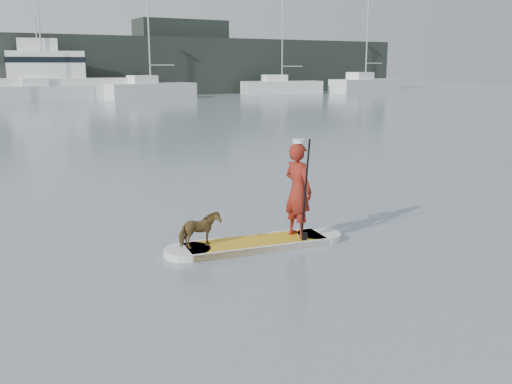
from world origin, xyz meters
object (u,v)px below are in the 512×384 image
sailboat_g (365,85)px  sailboat_e (150,90)px  sailboat_d (44,91)px  dog (200,230)px  motor_yacht_a (54,78)px  paddler (298,190)px  paddleboard (256,244)px  sailboat_f (281,86)px

sailboat_g → sailboat_e: bearing=172.3°
sailboat_d → dog: bearing=-96.2°
motor_yacht_a → paddler: bearing=-87.4°
paddler → sailboat_e: size_ratio=0.14×
dog → sailboat_e: bearing=-22.6°
paddleboard → sailboat_f: bearing=65.9°
sailboat_d → sailboat_e: 9.38m
paddler → sailboat_e: sailboat_e is taller
sailboat_e → dog: bearing=-114.8°
paddleboard → paddler: (0.80, -0.12, 0.91)m
motor_yacht_a → sailboat_g: 33.54m
paddler → sailboat_d: bearing=-13.5°
motor_yacht_a → dog: bearing=-89.7°
sailboat_d → sailboat_g: (34.53, -2.73, 0.08)m
dog → sailboat_d: 45.57m
paddleboard → sailboat_f: size_ratio=0.25×
paddleboard → sailboat_d: sailboat_d is taller
dog → motor_yacht_a: size_ratio=0.06×
paddler → sailboat_g: sailboat_g is taller
dog → sailboat_d: size_ratio=0.06×
dog → paddleboard: bearing=-102.7°
paddler → sailboat_f: sailboat_f is taller
paddleboard → sailboat_d: 45.62m
paddleboard → paddler: size_ratio=1.93×
sailboat_f → dog: bearing=-112.3°
paddler → sailboat_e: 45.40m
sailboat_d → sailboat_f: size_ratio=0.91×
paddler → sailboat_f: size_ratio=0.13×
sailboat_d → sailboat_g: size_ratio=0.84×
sailboat_d → sailboat_g: bearing=-3.8°
paddler → motor_yacht_a: 46.85m
paddleboard → paddler: 1.21m
dog → sailboat_e: size_ratio=0.06×
paddler → sailboat_f: bearing=-41.0°
motor_yacht_a → sailboat_f: bearing=5.8°
sailboat_f → sailboat_g: size_ratio=0.92×
paddler → motor_yacht_a: bearing=-14.8°
sailboat_e → sailboat_g: size_ratio=0.85×
dog → sailboat_g: sailboat_g is taller
sailboat_d → motor_yacht_a: bearing=41.9°
motor_yacht_a → sailboat_d: bearing=-130.2°
paddleboard → dog: bearing=-180.0°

